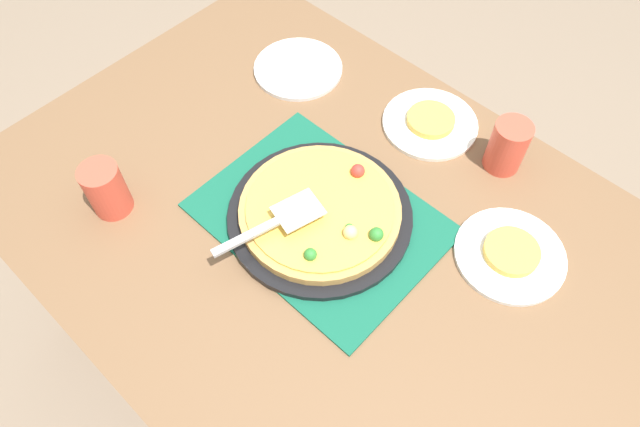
% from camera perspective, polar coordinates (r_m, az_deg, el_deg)
% --- Properties ---
extents(ground_plane, '(8.00, 8.00, 0.00)m').
position_cam_1_polar(ground_plane, '(1.87, -0.00, -13.17)').
color(ground_plane, '#84705B').
extents(dining_table, '(1.40, 1.00, 0.75)m').
position_cam_1_polar(dining_table, '(1.29, -0.00, -3.18)').
color(dining_table, brown).
rests_on(dining_table, ground_plane).
extents(placemat, '(0.48, 0.36, 0.01)m').
position_cam_1_polar(placemat, '(1.20, -0.00, -0.45)').
color(placemat, '#145B42').
rests_on(placemat, dining_table).
extents(pizza_pan, '(0.38, 0.38, 0.01)m').
position_cam_1_polar(pizza_pan, '(1.19, -0.00, -0.19)').
color(pizza_pan, black).
rests_on(pizza_pan, placemat).
extents(pizza, '(0.33, 0.33, 0.05)m').
position_cam_1_polar(pizza, '(1.17, 0.10, 0.32)').
color(pizza, tan).
rests_on(pizza, pizza_pan).
extents(plate_near_left, '(0.22, 0.22, 0.01)m').
position_cam_1_polar(plate_near_left, '(1.21, 18.19, -3.89)').
color(plate_near_left, white).
rests_on(plate_near_left, dining_table).
extents(plate_far_right, '(0.22, 0.22, 0.01)m').
position_cam_1_polar(plate_far_right, '(1.38, 10.77, 8.70)').
color(plate_far_right, white).
rests_on(plate_far_right, dining_table).
extents(plate_side, '(0.22, 0.22, 0.01)m').
position_cam_1_polar(plate_side, '(1.49, -2.17, 14.08)').
color(plate_side, white).
rests_on(plate_side, dining_table).
extents(served_slice_left, '(0.11, 0.11, 0.02)m').
position_cam_1_polar(served_slice_left, '(1.20, 18.36, -3.58)').
color(served_slice_left, '#EAB747').
rests_on(served_slice_left, plate_near_left).
extents(served_slice_right, '(0.11, 0.11, 0.02)m').
position_cam_1_polar(served_slice_right, '(1.37, 10.86, 9.07)').
color(served_slice_right, '#EAB747').
rests_on(served_slice_right, plate_far_right).
extents(cup_near, '(0.08, 0.08, 0.12)m').
position_cam_1_polar(cup_near, '(1.30, 17.98, 6.34)').
color(cup_near, '#E04C38').
rests_on(cup_near, dining_table).
extents(cup_far, '(0.08, 0.08, 0.12)m').
position_cam_1_polar(cup_far, '(1.24, -20.32, 2.26)').
color(cup_far, '#E04C38').
rests_on(cup_far, dining_table).
extents(pizza_server, '(0.10, 0.23, 0.01)m').
position_cam_1_polar(pizza_server, '(1.11, -4.28, -0.77)').
color(pizza_server, silver).
rests_on(pizza_server, pizza).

